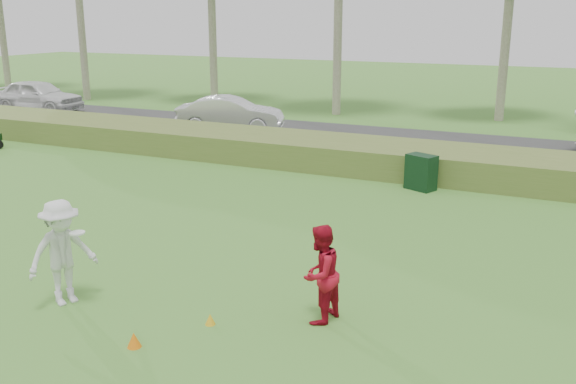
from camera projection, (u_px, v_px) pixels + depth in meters
The scene contains 10 objects.
ground at pixel (191, 321), 11.05m from camera, with size 120.00×120.00×0.00m, color #397727.
reed_strip at pixel (388, 158), 21.42m from camera, with size 80.00×3.00×0.90m, color #506729.
park_road at pixel (423, 144), 25.90m from camera, with size 80.00×6.00×0.06m, color #2D2D2D.
player_white at pixel (62, 253), 11.50m from camera, with size 1.18×1.45×1.95m.
player_red at pixel (320, 274), 10.84m from camera, with size 0.84×0.65×1.73m, color #A70E21.
cone_orange at pixel (134, 340), 10.17m from camera, with size 0.23×0.23×0.25m, color orange.
cone_yellow at pixel (210, 319), 10.91m from camera, with size 0.18×0.18×0.20m, color gold.
utility_cabinet at pixel (421, 172), 19.16m from camera, with size 0.85×0.53×1.06m, color black.
car_left at pixel (38, 96), 33.96m from camera, with size 1.98×4.93×1.68m, color white.
car_mid at pixel (230, 114), 28.25m from camera, with size 1.62×4.65×1.53m, color white.
Camera 1 is at (5.74, -8.41, 5.13)m, focal length 40.00 mm.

